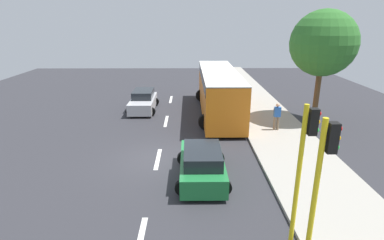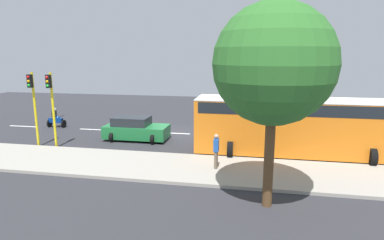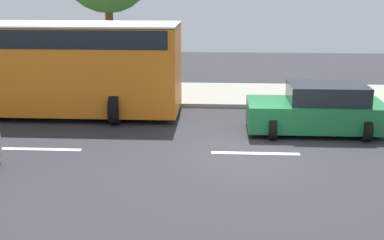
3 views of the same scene
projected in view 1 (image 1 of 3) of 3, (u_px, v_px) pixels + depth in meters
name	position (u px, v px, depth m)	size (l,w,h in m)	color
ground_plane	(158.00, 160.00, 15.43)	(40.00, 60.00, 0.10)	#2D2D33
sidewalk	(297.00, 157.00, 15.46)	(4.00, 60.00, 0.15)	#9E998E
lane_stripe_mid	(158.00, 159.00, 15.41)	(0.20, 2.40, 0.01)	white
lane_stripe_south	(166.00, 121.00, 21.11)	(0.20, 2.40, 0.01)	white
lane_stripe_far_south	(171.00, 99.00, 26.81)	(0.20, 2.40, 0.01)	white
car_silver	(143.00, 101.00, 23.47)	(2.15, 4.22, 1.52)	#B7B7BC
car_green	(202.00, 164.00, 13.30)	(2.27, 4.13, 1.52)	#1E7238
city_bus	(219.00, 89.00, 22.38)	(3.20, 11.00, 3.16)	orange
pedestrian_near_signal	(277.00, 116.00, 18.81)	(0.40, 0.24, 1.69)	#72604C
traffic_light_corner	(321.00, 178.00, 7.63)	(0.49, 0.24, 4.50)	yellow
traffic_light_midblock	(304.00, 157.00, 8.77)	(0.49, 0.24, 4.50)	yellow
street_tree_north	(323.00, 43.00, 19.72)	(4.24, 4.24, 7.34)	brown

